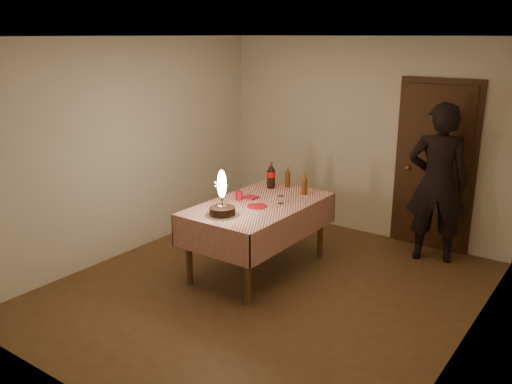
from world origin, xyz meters
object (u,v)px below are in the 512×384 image
Objects in this scene: dining_table at (259,212)px; birthday_cake at (222,204)px; clear_cup at (281,200)px; photographer at (437,183)px; red_cup at (239,196)px; amber_bottle_left at (288,178)px; amber_bottle_right at (304,184)px; cola_bottle at (271,176)px; red_plate at (257,206)px.

dining_table is 0.61m from birthday_cake.
clear_cup is 1.88m from photographer.
birthday_cake reaches higher than red_cup.
red_cup reaches higher than clear_cup.
amber_bottle_left reaches higher than clear_cup.
birthday_cake reaches higher than amber_bottle_right.
photographer is at bearing 27.12° from cola_bottle.
birthday_cake is 1.31m from amber_bottle_left.
amber_bottle_right is (0.47, 0.00, -0.03)m from cola_bottle.
cola_bottle is (-0.30, 0.71, 0.15)m from red_plate.
dining_table is 0.30m from red_cup.
dining_table is 6.75× the size of amber_bottle_right.
clear_cup is at bearing -133.52° from photographer.
amber_bottle_right is (0.23, 0.60, 0.23)m from dining_table.
photographer is at bearing 40.85° from red_cup.
amber_bottle_left is at bearing -155.12° from photographer.
amber_bottle_left is at bearing 96.95° from dining_table.
birthday_cake is at bearing -88.82° from amber_bottle_left.
photographer is at bearing 44.64° from dining_table.
photographer reaches higher than amber_bottle_right.
red_cup reaches higher than red_plate.
red_cup is 0.39× the size of amber_bottle_left.
amber_bottle_left reaches higher than red_plate.
cola_bottle is at bearing -152.88° from photographer.
photographer reaches higher than red_plate.
amber_bottle_left is at bearing 100.04° from red_plate.
red_cup is (-0.25, -0.03, 0.16)m from dining_table.
dining_table is 0.78m from amber_bottle_left.
red_cup reaches higher than dining_table.
red_cup is 0.80m from amber_bottle_right.
amber_bottle_left is 0.13× the size of photographer.
amber_bottle_left is at bearing 78.32° from red_cup.
birthday_cake is 0.48m from red_plate.
cola_bottle is 0.21m from amber_bottle_left.
birthday_cake reaches higher than clear_cup.
dining_table is at bearing -149.39° from clear_cup.
birthday_cake is 0.75m from clear_cup.
clear_cup reaches higher than red_plate.
dining_table is 6.75× the size of amber_bottle_left.
amber_bottle_right is (0.30, 1.16, -0.00)m from birthday_cake.
dining_table is at bearing -111.52° from amber_bottle_right.
photographer is (1.50, 1.49, 0.25)m from dining_table.
birthday_cake is at bearing -105.74° from red_plate.
birthday_cake is at bearing -81.56° from cola_bottle.
clear_cup is (0.28, 0.69, -0.08)m from birthday_cake.
cola_bottle is 1.95m from photographer.
red_cup is 0.05× the size of photographer.
amber_bottle_left is (-0.15, 0.86, 0.11)m from red_plate.
cola_bottle is 1.25× the size of amber_bottle_left.
red_cup is 0.64m from cola_bottle.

